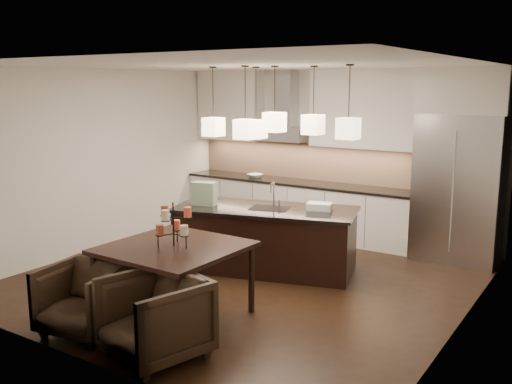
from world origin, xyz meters
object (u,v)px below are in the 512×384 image
Objects in this scene: island_body at (265,240)px; armchair_right at (155,318)px; refrigerator at (459,188)px; armchair_left at (85,299)px; dining_table at (175,282)px.

armchair_right is at bearing -95.54° from island_body.
refrigerator reaches higher than armchair_left.
island_body is at bearing 70.72° from armchair_left.
refrigerator is at bearing 26.38° from island_body.
armchair_right is (1.00, -0.02, 0.03)m from armchair_left.
armchair_right is (0.48, -0.84, -0.01)m from dining_table.
armchair_right is at bearing -108.64° from refrigerator.
dining_table is at bearing -104.82° from island_body.
armchair_left is (-2.59, -4.69, -0.71)m from refrigerator.
dining_table is 1.57× the size of armchair_right.
armchair_left is at bearing -121.69° from dining_table.
island_body is 2.81m from armchair_left.
refrigerator is at bearing 87.36° from armchair_right.
dining_table is at bearing 47.73° from armchair_left.
refrigerator is 1.56× the size of dining_table.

